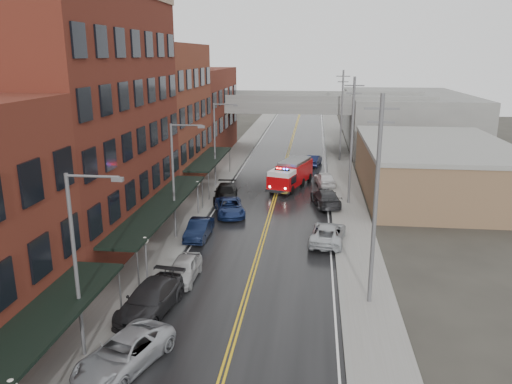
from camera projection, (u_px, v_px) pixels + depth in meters
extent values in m
cube|color=black|center=(269.00, 217.00, 44.06)|extent=(11.00, 160.00, 0.02)
cube|color=slate|center=(189.00, 214.00, 44.87)|extent=(3.00, 160.00, 0.15)
cube|color=slate|center=(353.00, 220.00, 43.22)|extent=(3.00, 160.00, 0.15)
cube|color=gray|center=(207.00, 214.00, 44.69)|extent=(0.30, 160.00, 0.15)
cube|color=gray|center=(334.00, 219.00, 43.41)|extent=(0.30, 160.00, 0.15)
cube|color=#5A2717|center=(80.00, 124.00, 36.47)|extent=(9.00, 20.00, 18.00)
cube|color=maroon|center=(156.00, 116.00, 53.62)|extent=(9.00, 15.00, 15.00)
cube|color=#5F2419|center=(194.00, 112.00, 70.77)|extent=(9.00, 20.00, 12.00)
cube|color=brown|center=(433.00, 170.00, 51.16)|extent=(14.00, 22.00, 5.00)
cube|color=slate|center=(405.00, 119.00, 79.24)|extent=(18.00, 30.00, 8.00)
cube|color=black|center=(14.00, 348.00, 19.23)|extent=(2.60, 16.00, 0.18)
cylinder|color=slate|center=(120.00, 294.00, 26.78)|extent=(0.10, 0.10, 3.00)
cube|color=black|center=(162.00, 205.00, 37.42)|extent=(2.60, 18.00, 0.18)
cylinder|color=slate|center=(138.00, 272.00, 29.46)|extent=(0.10, 0.10, 3.00)
cylinder|color=slate|center=(202.00, 194.00, 45.92)|extent=(0.10, 0.10, 3.00)
cube|color=black|center=(210.00, 158.00, 54.17)|extent=(2.60, 13.00, 0.18)
cylinder|color=slate|center=(209.00, 186.00, 48.60)|extent=(0.10, 0.10, 3.00)
cylinder|color=slate|center=(230.00, 161.00, 60.27)|extent=(0.10, 0.10, 3.00)
cylinder|color=#59595B|center=(146.00, 263.00, 31.02)|extent=(0.14, 0.14, 2.80)
sphere|color=silver|center=(145.00, 240.00, 30.62)|extent=(0.44, 0.44, 0.44)
cylinder|color=#59595B|center=(198.00, 200.00, 44.42)|extent=(0.14, 0.14, 2.80)
sphere|color=silver|center=(197.00, 184.00, 44.02)|extent=(0.44, 0.44, 0.44)
cylinder|color=#59595B|center=(76.00, 270.00, 22.58)|extent=(0.18, 0.18, 9.00)
cylinder|color=#59595B|center=(93.00, 176.00, 21.27)|extent=(2.40, 0.12, 0.12)
cube|color=#59595B|center=(118.00, 179.00, 21.17)|extent=(0.50, 0.22, 0.18)
cylinder|color=#59595B|center=(173.00, 183.00, 37.90)|extent=(0.18, 0.18, 9.00)
cylinder|color=#59595B|center=(187.00, 125.00, 36.59)|extent=(2.40, 0.12, 0.12)
cube|color=#59595B|center=(201.00, 127.00, 36.49)|extent=(0.50, 0.22, 0.18)
cylinder|color=#59595B|center=(215.00, 146.00, 53.21)|extent=(0.18, 0.18, 9.00)
cylinder|color=#59595B|center=(225.00, 104.00, 51.90)|extent=(2.40, 0.12, 0.12)
cube|color=#59595B|center=(236.00, 105.00, 51.80)|extent=(0.50, 0.22, 0.18)
cylinder|color=#59595B|center=(376.00, 204.00, 27.29)|extent=(0.24, 0.24, 12.00)
cube|color=#59595B|center=(382.00, 109.00, 25.91)|extent=(1.80, 0.12, 0.12)
cube|color=#59595B|center=(381.00, 122.00, 26.09)|extent=(1.40, 0.12, 0.12)
cylinder|color=#59595B|center=(351.00, 142.00, 46.44)|extent=(0.24, 0.24, 12.00)
cube|color=#59595B|center=(354.00, 86.00, 45.05)|extent=(1.80, 0.12, 0.12)
cube|color=#59595B|center=(354.00, 93.00, 45.24)|extent=(1.40, 0.12, 0.12)
cylinder|color=#59595B|center=(341.00, 117.00, 65.58)|extent=(0.24, 0.24, 12.00)
cube|color=#59595B|center=(343.00, 76.00, 64.19)|extent=(1.80, 0.12, 0.12)
cube|color=#59595B|center=(343.00, 82.00, 64.38)|extent=(1.40, 0.12, 0.12)
cube|color=slate|center=(290.00, 105.00, 72.89)|extent=(40.00, 10.00, 1.50)
cube|color=slate|center=(216.00, 129.00, 75.14)|extent=(1.60, 8.00, 6.00)
cube|color=slate|center=(365.00, 132.00, 72.65)|extent=(1.60, 8.00, 6.00)
cube|color=#B2080B|center=(294.00, 172.00, 54.69)|extent=(3.91, 5.85, 2.05)
cube|color=#B2080B|center=(282.00, 182.00, 51.41)|extent=(3.08, 3.14, 1.46)
cube|color=silver|center=(282.00, 173.00, 51.15)|extent=(2.91, 2.92, 0.49)
cube|color=black|center=(283.00, 179.00, 51.50)|extent=(2.81, 2.22, 0.78)
cube|color=slate|center=(295.00, 161.00, 54.37)|extent=(3.56, 5.41, 0.29)
cube|color=black|center=(282.00, 170.00, 51.06)|extent=(1.57, 0.72, 0.14)
sphere|color=#FF0C0C|center=(277.00, 168.00, 51.25)|extent=(0.20, 0.20, 0.20)
sphere|color=#1933FF|center=(287.00, 169.00, 50.83)|extent=(0.20, 0.20, 0.20)
cylinder|color=black|center=(272.00, 188.00, 51.94)|extent=(1.03, 0.61, 0.98)
cylinder|color=black|center=(291.00, 190.00, 51.10)|extent=(1.03, 0.61, 0.98)
cylinder|color=black|center=(284.00, 181.00, 54.95)|extent=(1.03, 0.61, 0.98)
cylinder|color=black|center=(302.00, 183.00, 54.11)|extent=(1.03, 0.61, 0.98)
cylinder|color=black|center=(291.00, 176.00, 57.10)|extent=(1.03, 0.61, 0.98)
cylinder|color=black|center=(309.00, 178.00, 56.26)|extent=(1.03, 0.61, 0.98)
imported|color=#9FA2A7|center=(124.00, 353.00, 22.81)|extent=(4.02, 5.84, 1.48)
imported|color=#232325|center=(151.00, 299.00, 27.64)|extent=(3.06, 5.93, 1.64)
imported|color=#B4B4B4|center=(184.00, 269.00, 31.72)|extent=(1.76, 4.33, 1.47)
imported|color=black|center=(199.00, 229.00, 38.99)|extent=(1.59, 4.45, 1.46)
imported|color=navy|center=(230.00, 207.00, 44.66)|extent=(3.68, 5.62, 1.44)
imported|color=black|center=(226.00, 193.00, 48.99)|extent=(2.74, 5.54, 1.55)
imported|color=#AFB3B7|center=(328.00, 233.00, 38.01)|extent=(3.10, 5.60, 1.48)
imported|color=#2B2B2E|center=(326.00, 198.00, 47.31)|extent=(3.19, 5.78, 1.59)
imported|color=silver|center=(325.00, 179.00, 54.59)|extent=(2.65, 4.79, 1.54)
imported|color=black|center=(314.00, 160.00, 64.41)|extent=(2.19, 4.49, 1.42)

